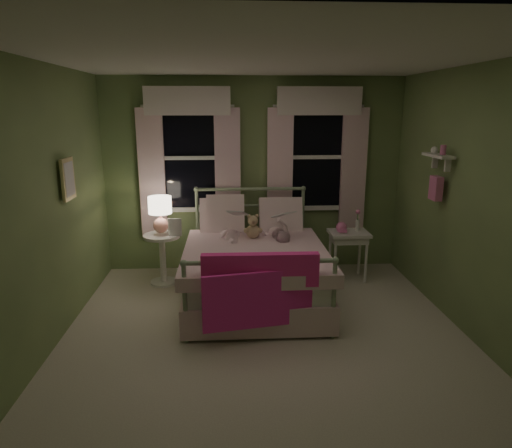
{
  "coord_description": "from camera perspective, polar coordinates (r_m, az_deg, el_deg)",
  "views": [
    {
      "loc": [
        -0.34,
        -4.05,
        2.19
      ],
      "look_at": [
        -0.06,
        0.62,
        1.0
      ],
      "focal_mm": 32.0,
      "sensor_mm": 36.0,
      "label": 1
    }
  ],
  "objects": [
    {
      "name": "room_shell",
      "position": [
        4.16,
        1.28,
        1.91
      ],
      "size": [
        4.2,
        4.2,
        4.2
      ],
      "color": "beige",
      "rests_on": "ground"
    },
    {
      "name": "bed",
      "position": [
        5.33,
        -0.28,
        -5.62
      ],
      "size": [
        1.58,
        2.04,
        1.18
      ],
      "color": "white",
      "rests_on": "ground"
    },
    {
      "name": "pink_throw",
      "position": [
        4.3,
        0.55,
        -7.28
      ],
      "size": [
        1.1,
        0.24,
        0.71
      ],
      "color": "#F02F90",
      "rests_on": "bed"
    },
    {
      "name": "child_left",
      "position": [
        5.57,
        -3.35,
        1.5
      ],
      "size": [
        0.3,
        0.21,
        0.78
      ],
      "primitive_type": "imported",
      "rotation": [
        0.0,
        0.0,
        3.22
      ],
      "color": "#F7D1DD",
      "rests_on": "bed"
    },
    {
      "name": "child_right",
      "position": [
        5.6,
        2.39,
        1.66
      ],
      "size": [
        0.43,
        0.36,
        0.79
      ],
      "primitive_type": "imported",
      "rotation": [
        0.0,
        0.0,
        3.29
      ],
      "color": "#F7D1DD",
      "rests_on": "bed"
    },
    {
      "name": "book_left",
      "position": [
        5.33,
        -3.34,
        0.94
      ],
      "size": [
        0.23,
        0.17,
        0.26
      ],
      "primitive_type": "imported",
      "rotation": [
        1.22,
        0.0,
        -0.33
      ],
      "color": "beige",
      "rests_on": "child_left"
    },
    {
      "name": "book_right",
      "position": [
        5.37,
        2.65,
        0.59
      ],
      "size": [
        0.23,
        0.19,
        0.26
      ],
      "primitive_type": "imported",
      "rotation": [
        1.22,
        0.0,
        0.52
      ],
      "color": "beige",
      "rests_on": "child_right"
    },
    {
      "name": "teddy_bear",
      "position": [
        5.47,
        -0.38,
        -0.53
      ],
      "size": [
        0.23,
        0.18,
        0.3
      ],
      "color": "tan",
      "rests_on": "bed"
    },
    {
      "name": "nightstand_left",
      "position": [
        5.91,
        -11.62,
        -3.46
      ],
      "size": [
        0.46,
        0.46,
        0.65
      ],
      "color": "white",
      "rests_on": "ground"
    },
    {
      "name": "table_lamp",
      "position": [
        5.77,
        -11.89,
        1.61
      ],
      "size": [
        0.29,
        0.29,
        0.46
      ],
      "color": "#FFA896",
      "rests_on": "nightstand_left"
    },
    {
      "name": "book_nightstand",
      "position": [
        5.75,
        -10.86,
        -1.42
      ],
      "size": [
        0.18,
        0.23,
        0.02
      ],
      "primitive_type": "imported",
      "rotation": [
        0.0,
        0.0,
        -0.06
      ],
      "color": "beige",
      "rests_on": "nightstand_left"
    },
    {
      "name": "nightstand_right",
      "position": [
        6.0,
        11.49,
        -1.87
      ],
      "size": [
        0.5,
        0.4,
        0.64
      ],
      "color": "white",
      "rests_on": "ground"
    },
    {
      "name": "pink_toy",
      "position": [
        5.93,
        10.64,
        -0.44
      ],
      "size": [
        0.14,
        0.19,
        0.14
      ],
      "color": "pink",
      "rests_on": "nightstand_right"
    },
    {
      "name": "bud_vase",
      "position": [
        6.02,
        12.59,
        0.47
      ],
      "size": [
        0.06,
        0.06,
        0.28
      ],
      "color": "white",
      "rests_on": "nightstand_right"
    },
    {
      "name": "window_left",
      "position": [
        6.12,
        -8.33,
        8.82
      ],
      "size": [
        1.34,
        0.13,
        1.96
      ],
      "color": "black",
      "rests_on": "room_shell"
    },
    {
      "name": "window_right",
      "position": [
        6.22,
        7.67,
        8.92
      ],
      "size": [
        1.34,
        0.13,
        1.96
      ],
      "color": "black",
      "rests_on": "room_shell"
    },
    {
      "name": "wall_shelf",
      "position": [
        5.29,
        21.71,
        6.04
      ],
      "size": [
        0.15,
        0.5,
        0.6
      ],
      "color": "white",
      "rests_on": "room_shell"
    },
    {
      "name": "framed_picture",
      "position": [
        4.97,
        -22.43,
        5.22
      ],
      "size": [
        0.03,
        0.32,
        0.42
      ],
      "color": "beige",
      "rests_on": "room_shell"
    }
  ]
}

